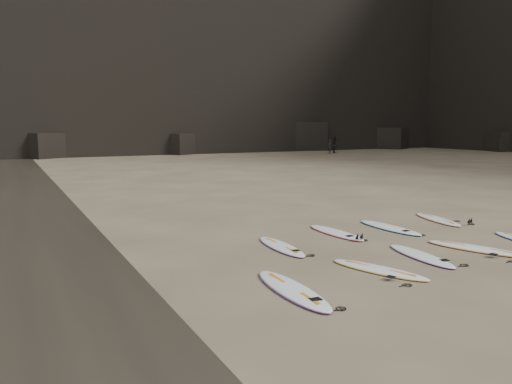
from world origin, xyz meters
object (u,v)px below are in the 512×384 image
surfboard_6 (336,232)px  person_b (335,145)px  surfboard_2 (421,255)px  surfboard_7 (390,227)px  surfboard_8 (438,219)px  person_a (330,146)px  surfboard_1 (379,269)px  surfboard_3 (477,248)px  surfboard_5 (281,246)px  surfboard_0 (292,289)px

surfboard_6 → person_b: size_ratio=1.33×
surfboard_2 → surfboard_7: surfboard_7 is taller
surfboard_2 → surfboard_7: 3.45m
surfboard_7 → surfboard_8: (2.47, 0.32, -0.00)m
surfboard_6 → person_b: bearing=52.9°
person_a → person_b: size_ratio=0.84×
surfboard_1 → surfboard_3: size_ratio=0.91×
surfboard_3 → surfboard_7: (-0.20, 3.18, -0.00)m
surfboard_5 → surfboard_7: size_ratio=0.92×
surfboard_5 → person_a: (26.89, 35.69, 0.77)m
surfboard_5 → surfboard_8: bearing=10.7°
surfboard_6 → person_a: (24.52, 34.94, 0.77)m
surfboard_0 → surfboard_1: size_ratio=1.14×
surfboard_0 → surfboard_1: 2.53m
surfboard_5 → surfboard_7: bearing=10.7°
surfboard_3 → surfboard_8: size_ratio=1.06×
surfboard_3 → surfboard_8: surfboard_3 is taller
surfboard_0 → person_a: person_a is taller
surfboard_6 → person_a: 42.69m
surfboard_6 → surfboard_7: 1.99m
surfboard_7 → surfboard_8: surfboard_7 is taller
surfboard_0 → surfboard_8: 9.38m
surfboard_5 → surfboard_6: size_ratio=0.97×
surfboard_0 → surfboard_3: surfboard_0 is taller
surfboard_3 → person_b: (23.50, 38.78, 0.91)m
surfboard_0 → surfboard_2: (4.27, 0.78, -0.01)m
surfboard_6 → surfboard_8: bearing=0.5°
surfboard_1 → surfboard_5: bearing=87.7°
surfboard_2 → person_b: 46.22m
surfboard_1 → surfboard_3: 3.65m
surfboard_2 → person_b: (25.37, 38.62, 0.92)m
surfboard_7 → surfboard_8: bearing=6.1°
surfboard_1 → surfboard_6: bearing=48.6°
person_b → surfboard_0: bearing=170.6°
surfboard_0 → surfboard_6: surfboard_0 is taller
person_a → surfboard_8: bearing=-33.0°
surfboard_5 → surfboard_7: (4.36, 0.57, 0.00)m
surfboard_7 → person_b: (23.69, 35.60, 0.91)m
surfboard_5 → person_b: 45.78m
surfboard_3 → surfboard_6: size_ratio=1.05×
surfboard_6 → surfboard_8: same height
surfboard_0 → surfboard_2: 4.34m
surfboard_7 → surfboard_3: bearing=-87.6°
surfboard_2 → surfboard_7: size_ratio=0.92×
surfboard_7 → person_a: 41.73m
surfboard_3 → surfboard_7: size_ratio=1.00×
surfboard_8 → surfboard_3: bearing=-109.2°
surfboard_1 → surfboard_8: (5.92, 3.80, 0.00)m
surfboard_3 → surfboard_2: bearing=154.6°
surfboard_2 → surfboard_6: (-0.31, 3.20, 0.00)m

